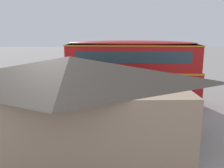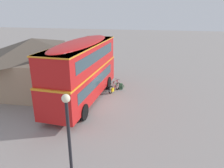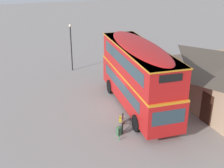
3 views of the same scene
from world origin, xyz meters
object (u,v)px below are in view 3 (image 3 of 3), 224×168
object	(u,v)px
touring_bicycle	(122,122)
street_lamp	(71,42)
double_decker_bus	(138,74)
backpack_on_ground	(119,130)
water_bottle_green_metal	(119,138)

from	to	relation	value
touring_bicycle	street_lamp	world-z (taller)	street_lamp
double_decker_bus	backpack_on_ground	distance (m)	4.54
touring_bicycle	water_bottle_green_metal	world-z (taller)	touring_bicycle
backpack_on_ground	water_bottle_green_metal	xyz separation A→B (m)	(0.53, -0.20, -0.18)
backpack_on_ground	water_bottle_green_metal	bearing A→B (deg)	-20.26
backpack_on_ground	street_lamp	distance (m)	12.48
touring_bicycle	water_bottle_green_metal	xyz separation A→B (m)	(1.25, -0.67, -0.26)
water_bottle_green_metal	street_lamp	bearing A→B (deg)	-179.89
backpack_on_ground	touring_bicycle	bearing A→B (deg)	146.66
double_decker_bus	street_lamp	size ratio (longest dim) A/B	2.16
touring_bicycle	backpack_on_ground	distance (m)	0.86
water_bottle_green_metal	street_lamp	xyz separation A→B (m)	(-12.75, -0.02, 2.68)
touring_bicycle	water_bottle_green_metal	distance (m)	1.44
double_decker_bus	water_bottle_green_metal	bearing A→B (deg)	-37.89
double_decker_bus	street_lamp	distance (m)	9.66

